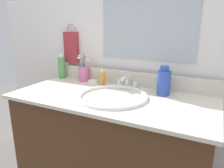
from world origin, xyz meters
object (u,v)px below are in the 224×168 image
(hand_towel, at_px, (71,47))
(bottle_gel_clear, at_px, (162,83))
(faucet, at_px, (127,84))
(soap_bar, at_px, (94,82))
(bottle_shampoo_blue, at_px, (164,82))
(bottle_toner_green, at_px, (62,67))
(bottle_oil_amber, at_px, (103,78))
(cup_pink, at_px, (84,73))

(hand_towel, distance_m, bottle_gel_clear, 0.71)
(faucet, distance_m, bottle_gel_clear, 0.21)
(faucet, height_order, soap_bar, faucet)
(bottle_shampoo_blue, distance_m, soap_bar, 0.48)
(bottle_toner_green, bearing_deg, bottle_oil_amber, -5.69)
(hand_towel, distance_m, bottle_shampoo_blue, 0.74)
(faucet, height_order, bottle_toner_green, bottle_toner_green)
(faucet, relative_size, bottle_gel_clear, 1.41)
(hand_towel, distance_m, soap_bar, 0.33)
(bottle_shampoo_blue, height_order, bottle_oil_amber, bottle_shampoo_blue)
(bottle_shampoo_blue, relative_size, cup_pink, 0.85)
(bottle_oil_amber, bearing_deg, bottle_gel_clear, 8.20)
(faucet, bearing_deg, cup_pink, 175.16)
(hand_towel, xyz_separation_m, bottle_toner_green, (-0.04, -0.07, -0.14))
(bottle_shampoo_blue, distance_m, bottle_gel_clear, 0.08)
(faucet, bearing_deg, bottle_toner_green, 177.27)
(bottle_gel_clear, bearing_deg, soap_bar, -174.46)
(cup_pink, bearing_deg, faucet, -4.84)
(faucet, relative_size, bottle_oil_amber, 1.47)
(bottle_toner_green, relative_size, soap_bar, 2.81)
(bottle_shampoo_blue, xyz_separation_m, bottle_oil_amber, (-0.40, 0.02, -0.03))
(bottle_shampoo_blue, height_order, bottle_gel_clear, bottle_shampoo_blue)
(hand_towel, bearing_deg, bottle_toner_green, -121.41)
(bottle_oil_amber, xyz_separation_m, cup_pink, (-0.17, 0.04, 0.01))
(cup_pink, bearing_deg, bottle_gel_clear, 1.52)
(bottle_toner_green, xyz_separation_m, cup_pink, (0.19, 0.00, -0.03))
(hand_towel, bearing_deg, soap_bar, -21.26)
(bottle_oil_amber, bearing_deg, cup_pink, 167.02)
(bottle_shampoo_blue, bearing_deg, bottle_toner_green, 176.06)
(bottle_gel_clear, relative_size, soap_bar, 1.78)
(faucet, distance_m, cup_pink, 0.34)
(bottle_oil_amber, relative_size, bottle_gel_clear, 0.96)
(cup_pink, bearing_deg, bottle_shampoo_blue, -5.58)
(bottle_gel_clear, bearing_deg, faucet, -168.26)
(cup_pink, bearing_deg, soap_bar, -16.42)
(bottle_toner_green, bearing_deg, bottle_gel_clear, 1.40)
(hand_towel, height_order, soap_bar, hand_towel)
(hand_towel, relative_size, bottle_oil_amber, 2.02)
(hand_towel, relative_size, faucet, 1.38)
(hand_towel, xyz_separation_m, bottle_shampoo_blue, (0.72, -0.12, -0.14))
(bottle_toner_green, relative_size, bottle_oil_amber, 1.65)
(hand_towel, bearing_deg, bottle_oil_amber, -18.41)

